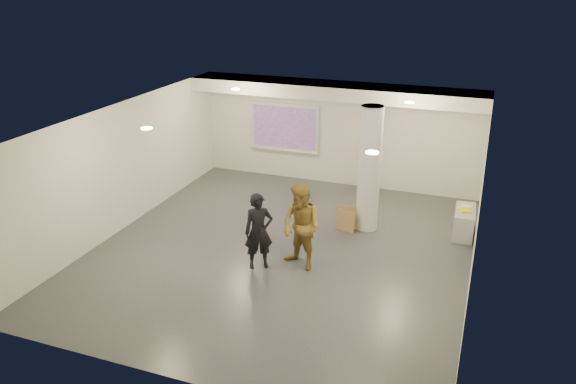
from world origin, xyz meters
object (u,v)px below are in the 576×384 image
at_px(column, 369,169).
at_px(woman, 259,231).
at_px(projection_screen, 284,128).
at_px(credenza, 464,222).
at_px(man, 301,227).

bearing_deg(column, woman, -122.58).
relative_size(column, projection_screen, 1.43).
height_order(column, credenza, column).
bearing_deg(woman, column, 26.17).
xyz_separation_m(projection_screen, man, (2.23, -5.00, -0.61)).
xyz_separation_m(credenza, man, (-3.09, -2.78, 0.60)).
xyz_separation_m(column, projection_screen, (-3.10, 2.65, 0.03)).
xyz_separation_m(column, credenza, (2.22, 0.43, -1.19)).
height_order(projection_screen, woman, projection_screen).
relative_size(projection_screen, man, 1.14).
bearing_deg(credenza, column, -170.75).
height_order(projection_screen, man, projection_screen).
distance_m(column, woman, 3.21).
distance_m(column, projection_screen, 4.08).
xyz_separation_m(projection_screen, credenza, (5.32, -2.22, -1.21)).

